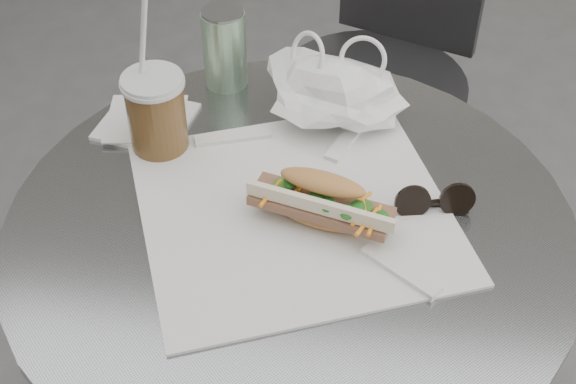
# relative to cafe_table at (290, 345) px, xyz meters

# --- Properties ---
(cafe_table) EXTENTS (0.76, 0.76, 0.74)m
(cafe_table) POSITION_rel_cafe_table_xyz_m (0.00, 0.00, 0.00)
(cafe_table) COLOR slate
(cafe_table) RESTS_ON ground
(chair_far) EXTENTS (0.42, 0.45, 0.77)m
(chair_far) POSITION_rel_cafe_table_xyz_m (0.09, 0.72, -0.12)
(chair_far) COLOR #313134
(chair_far) RESTS_ON ground
(sandwich_paper) EXTENTS (0.52, 0.51, 0.00)m
(sandwich_paper) POSITION_rel_cafe_table_xyz_m (0.00, 0.02, 0.28)
(sandwich_paper) COLOR white
(sandwich_paper) RESTS_ON cafe_table
(banh_mi) EXTENTS (0.24, 0.14, 0.08)m
(banh_mi) POSITION_rel_cafe_table_xyz_m (0.04, 0.00, 0.31)
(banh_mi) COLOR #D0874E
(banh_mi) RESTS_ON sandwich_paper
(iced_coffee) EXTENTS (0.09, 0.09, 0.26)m
(iced_coffee) POSITION_rel_cafe_table_xyz_m (-0.21, 0.12, 0.34)
(iced_coffee) COLOR brown
(iced_coffee) RESTS_ON cafe_table
(sunglasses) EXTENTS (0.11, 0.05, 0.05)m
(sunglasses) POSITION_rel_cafe_table_xyz_m (0.19, 0.05, 0.29)
(sunglasses) COLOR black
(sunglasses) RESTS_ON cafe_table
(plastic_bag) EXTENTS (0.24, 0.22, 0.10)m
(plastic_bag) POSITION_rel_cafe_table_xyz_m (0.03, 0.22, 0.32)
(plastic_bag) COLOR white
(plastic_bag) RESTS_ON cafe_table
(napkin_stack) EXTENTS (0.15, 0.15, 0.01)m
(napkin_stack) POSITION_rel_cafe_table_xyz_m (-0.25, 0.17, 0.28)
(napkin_stack) COLOR white
(napkin_stack) RESTS_ON cafe_table
(drink_can) EXTENTS (0.07, 0.07, 0.13)m
(drink_can) POSITION_rel_cafe_table_xyz_m (-0.15, 0.30, 0.34)
(drink_can) COLOR #5EA264
(drink_can) RESTS_ON cafe_table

